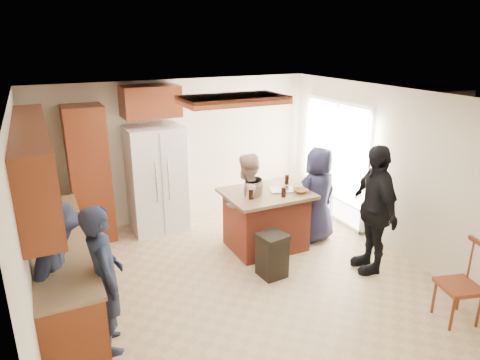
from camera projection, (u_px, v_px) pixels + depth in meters
name	position (u px, v px, depth m)	size (l,w,h in m)	color
room_shell	(396.00, 155.00, 8.84)	(8.00, 5.20, 5.00)	tan
person_front_left	(105.00, 279.00, 4.39)	(0.60, 0.44, 1.63)	#1B2237
person_behind_left	(247.00, 203.00, 6.52)	(0.75, 0.46, 1.55)	tan
person_behind_right	(318.00, 195.00, 6.85)	(0.76, 0.49, 1.56)	#1C1E38
person_side_right	(374.00, 209.00, 5.91)	(1.08, 0.55, 1.84)	black
person_counter	(61.00, 274.00, 4.49)	(1.05, 0.49, 1.62)	black
left_cabinetry	(54.00, 236.00, 5.03)	(0.64, 3.00, 2.30)	maroon
back_wall_units	(105.00, 156.00, 6.80)	(1.80, 0.60, 2.45)	maroon
refrigerator	(156.00, 179.00, 7.21)	(0.90, 0.76, 1.80)	white
kitchen_island	(266.00, 219.00, 6.67)	(1.28, 1.03, 0.93)	brown
island_items	(283.00, 189.00, 6.52)	(0.97, 0.63, 0.15)	silver
trash_bin	(272.00, 255.00, 5.91)	(0.42, 0.42, 0.63)	black
spindle_chair	(461.00, 286.00, 4.93)	(0.52, 0.52, 0.99)	maroon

